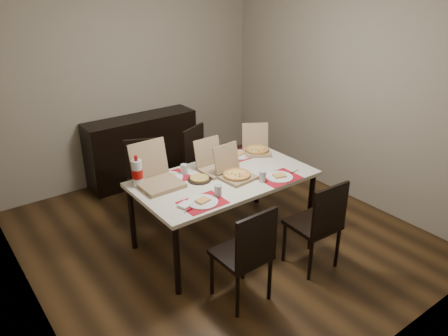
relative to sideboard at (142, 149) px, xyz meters
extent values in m
cube|color=#402913|center=(0.00, -1.78, -0.46)|extent=(3.80, 4.00, 0.02)
cube|color=gray|center=(0.00, 0.23, 0.85)|extent=(3.80, 0.02, 2.60)
cube|color=gray|center=(-1.91, -1.78, 0.85)|extent=(0.02, 4.00, 2.60)
cube|color=gray|center=(1.91, -1.78, 0.85)|extent=(0.02, 4.00, 2.60)
cube|color=black|center=(0.00, 0.00, 0.00)|extent=(1.50, 0.40, 0.90)
cube|color=beige|center=(-0.01, -1.88, 0.28)|extent=(1.80, 1.00, 0.04)
cylinder|color=black|center=(-0.85, -2.32, -0.10)|extent=(0.06, 0.06, 0.71)
cylinder|color=black|center=(0.83, -2.32, -0.10)|extent=(0.06, 0.06, 0.71)
cylinder|color=black|center=(-0.85, -1.44, -0.10)|extent=(0.06, 0.06, 0.71)
cylinder|color=black|center=(0.83, -1.44, -0.10)|extent=(0.06, 0.06, 0.71)
cube|color=black|center=(-0.43, -2.68, 0.00)|extent=(0.43, 0.43, 0.04)
cube|color=black|center=(-0.43, -2.87, 0.25)|extent=(0.42, 0.04, 0.46)
cylinder|color=black|center=(-0.61, -2.86, -0.24)|extent=(0.04, 0.04, 0.43)
cylinder|color=black|center=(-0.25, -2.86, -0.24)|extent=(0.04, 0.04, 0.43)
cylinder|color=black|center=(-0.61, -2.50, -0.24)|extent=(0.04, 0.04, 0.43)
cylinder|color=black|center=(-0.25, -2.50, -0.24)|extent=(0.04, 0.04, 0.43)
cube|color=black|center=(0.42, -2.71, 0.00)|extent=(0.44, 0.44, 0.04)
cube|color=black|center=(0.41, -2.90, 0.25)|extent=(0.42, 0.05, 0.46)
cylinder|color=black|center=(0.23, -2.89, -0.24)|extent=(0.04, 0.04, 0.43)
cylinder|color=black|center=(0.59, -2.90, -0.24)|extent=(0.04, 0.04, 0.43)
cylinder|color=black|center=(0.24, -2.53, -0.24)|extent=(0.04, 0.04, 0.43)
cylinder|color=black|center=(0.60, -2.54, -0.24)|extent=(0.04, 0.04, 0.43)
cube|color=black|center=(-0.46, -1.01, 0.00)|extent=(0.55, 0.55, 0.04)
cube|color=black|center=(-0.38, -0.84, 0.25)|extent=(0.40, 0.20, 0.46)
cylinder|color=black|center=(-0.22, -0.92, -0.24)|extent=(0.04, 0.04, 0.43)
cylinder|color=black|center=(-0.55, -0.77, -0.24)|extent=(0.04, 0.04, 0.43)
cylinder|color=black|center=(-0.37, -1.25, -0.24)|extent=(0.04, 0.04, 0.43)
cylinder|color=black|center=(-0.70, -1.10, -0.24)|extent=(0.04, 0.04, 0.43)
cube|color=black|center=(0.37, -1.01, 0.00)|extent=(0.55, 0.55, 0.04)
cube|color=black|center=(0.29, -0.84, 0.25)|extent=(0.40, 0.19, 0.46)
cylinder|color=black|center=(0.46, -0.78, -0.24)|extent=(0.04, 0.04, 0.43)
cylinder|color=black|center=(0.13, -0.92, -0.24)|extent=(0.04, 0.04, 0.43)
cylinder|color=black|center=(0.61, -1.11, -0.24)|extent=(0.04, 0.04, 0.43)
cylinder|color=black|center=(0.27, -1.25, -0.24)|extent=(0.04, 0.04, 0.43)
cube|color=#B20B1C|center=(-0.49, -2.19, 0.30)|extent=(0.40, 0.30, 0.00)
cylinder|color=white|center=(-0.49, -2.19, 0.31)|extent=(0.28, 0.28, 0.01)
cube|color=#FDF07E|center=(-0.49, -2.19, 0.33)|extent=(0.13, 0.11, 0.02)
cylinder|color=#ACAFB8|center=(-0.30, -2.17, 0.36)|extent=(0.07, 0.07, 0.11)
cube|color=#B2B2B7|center=(-0.62, -2.23, 0.30)|extent=(0.20, 0.04, 0.00)
cube|color=white|center=(-0.65, -2.15, 0.31)|extent=(0.13, 0.13, 0.02)
cube|color=#B20B1C|center=(0.42, -2.22, 0.30)|extent=(0.40, 0.30, 0.00)
cylinder|color=white|center=(0.42, -2.22, 0.31)|extent=(0.27, 0.27, 0.01)
cube|color=#FDF07E|center=(0.42, -2.22, 0.33)|extent=(0.14, 0.12, 0.02)
cylinder|color=#ACAFB8|center=(0.23, -2.18, 0.36)|extent=(0.07, 0.07, 0.11)
cube|color=#B2B2B7|center=(0.61, -2.22, 0.30)|extent=(0.20, 0.04, 0.00)
cube|color=#B20B1C|center=(-0.47, -1.57, 0.30)|extent=(0.40, 0.30, 0.00)
cylinder|color=white|center=(-0.47, -1.57, 0.31)|extent=(0.27, 0.27, 0.01)
cube|color=#FDF07E|center=(-0.47, -1.57, 0.33)|extent=(0.15, 0.13, 0.02)
cylinder|color=#ACAFB8|center=(-0.30, -1.58, 0.36)|extent=(0.07, 0.07, 0.11)
cube|color=#B2B2B7|center=(-0.60, -1.57, 0.30)|extent=(0.20, 0.04, 0.00)
cube|color=white|center=(-0.63, -1.53, 0.31)|extent=(0.13, 0.13, 0.02)
cube|color=#B20B1C|center=(0.46, -1.53, 0.30)|extent=(0.40, 0.30, 0.00)
cylinder|color=white|center=(0.46, -1.53, 0.31)|extent=(0.27, 0.27, 0.01)
cube|color=#FDF07E|center=(0.46, -1.53, 0.33)|extent=(0.14, 0.12, 0.02)
cylinder|color=#ACAFB8|center=(0.24, -1.63, 0.36)|extent=(0.07, 0.07, 0.11)
cube|color=#B2B2B7|center=(0.61, -1.56, 0.30)|extent=(0.20, 0.04, 0.00)
cube|color=white|center=(0.08, -1.96, 0.31)|extent=(0.15, 0.14, 0.02)
cube|color=#907653|center=(0.07, -1.98, 0.32)|extent=(0.34, 0.34, 0.03)
cube|color=#907653|center=(0.05, -1.82, 0.47)|extent=(0.32, 0.10, 0.28)
cylinder|color=#FDF07E|center=(0.07, -1.98, 0.34)|extent=(0.29, 0.29, 0.02)
cube|color=#907653|center=(0.67, -1.59, 0.32)|extent=(0.41, 0.41, 0.03)
cube|color=#907653|center=(0.75, -1.46, 0.47)|extent=(0.29, 0.22, 0.27)
cylinder|color=#FDF07E|center=(0.67, -1.59, 0.34)|extent=(0.35, 0.35, 0.02)
cube|color=#907653|center=(-0.63, -1.66, 0.32)|extent=(0.39, 0.39, 0.04)
cube|color=#907653|center=(-0.63, -1.46, 0.52)|extent=(0.39, 0.09, 0.35)
cube|color=#907653|center=(0.00, -1.72, 0.32)|extent=(0.32, 0.32, 0.03)
cube|color=#907653|center=(0.00, -1.57, 0.47)|extent=(0.31, 0.07, 0.28)
cylinder|color=black|center=(-0.25, -1.79, 0.31)|extent=(0.24, 0.24, 0.01)
cylinder|color=gold|center=(-0.25, -1.79, 0.32)|extent=(0.19, 0.19, 0.02)
imported|color=white|center=(0.12, -1.64, 0.31)|extent=(0.11, 0.11, 0.03)
cylinder|color=silver|center=(-0.79, -1.53, 0.43)|extent=(0.10, 0.10, 0.26)
cylinder|color=#9E0B07|center=(-0.79, -1.53, 0.43)|extent=(0.10, 0.10, 0.09)
cylinder|color=#9E0B07|center=(-0.79, -1.53, 0.59)|extent=(0.03, 0.03, 0.05)
camera|label=1|loc=(-2.39, -5.06, 2.20)|focal=35.00mm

